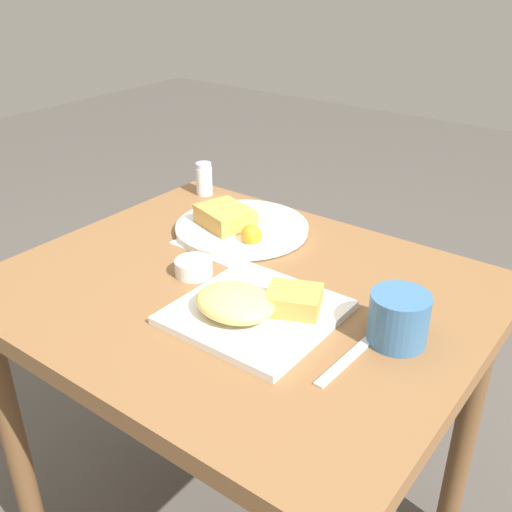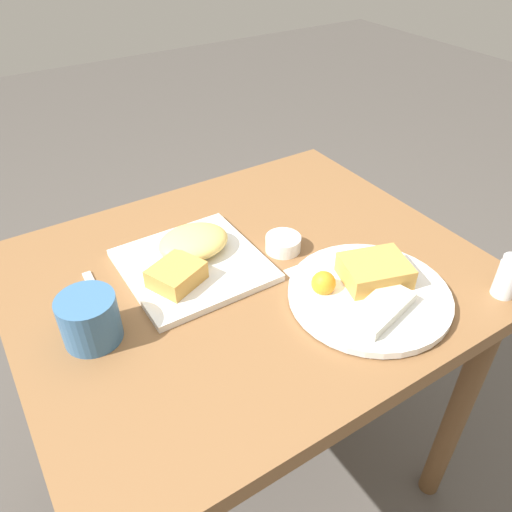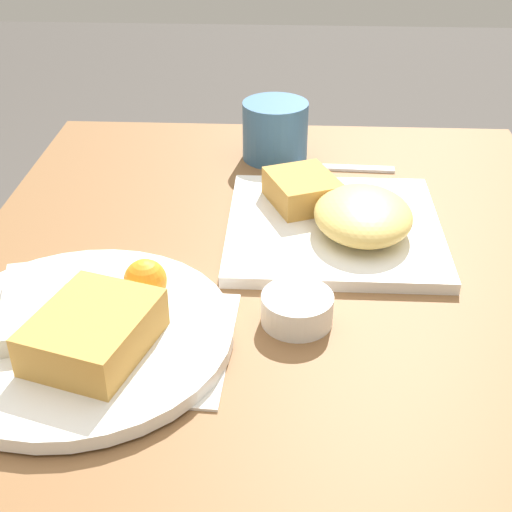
{
  "view_description": "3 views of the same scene",
  "coord_description": "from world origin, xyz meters",
  "px_view_note": "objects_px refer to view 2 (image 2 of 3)",
  "views": [
    {
      "loc": [
        0.6,
        -0.75,
        1.27
      ],
      "look_at": [
        0.01,
        0.04,
        0.76
      ],
      "focal_mm": 42.0,
      "sensor_mm": 36.0,
      "label": 1
    },
    {
      "loc": [
        0.39,
        0.64,
        1.31
      ],
      "look_at": [
        -0.01,
        0.02,
        0.75
      ],
      "focal_mm": 35.0,
      "sensor_mm": 36.0,
      "label": 2
    },
    {
      "loc": [
        -0.67,
        -0.01,
        1.14
      ],
      "look_at": [
        -0.01,
        0.02,
        0.73
      ],
      "focal_mm": 50.0,
      "sensor_mm": 36.0,
      "label": 3
    }
  ],
  "objects_px": {
    "sauce_ramekin": "(283,243)",
    "salt_shaker": "(507,279)",
    "plate_square_near": "(191,257)",
    "plate_oval_far": "(369,290)",
    "butter_knife": "(99,299)",
    "coffee_mug": "(90,319)"
  },
  "relations": [
    {
      "from": "plate_square_near",
      "to": "sauce_ramekin",
      "type": "height_order",
      "value": "plate_square_near"
    },
    {
      "from": "plate_oval_far",
      "to": "sauce_ramekin",
      "type": "xyz_separation_m",
      "value": [
        0.05,
        -0.2,
        -0.0
      ]
    },
    {
      "from": "coffee_mug",
      "to": "sauce_ramekin",
      "type": "bearing_deg",
      "value": -175.24
    },
    {
      "from": "plate_square_near",
      "to": "salt_shaker",
      "type": "bearing_deg",
      "value": 139.41
    },
    {
      "from": "salt_shaker",
      "to": "coffee_mug",
      "type": "relative_size",
      "value": 0.86
    },
    {
      "from": "sauce_ramekin",
      "to": "plate_square_near",
      "type": "bearing_deg",
      "value": -15.8
    },
    {
      "from": "sauce_ramekin",
      "to": "salt_shaker",
      "type": "bearing_deg",
      "value": 128.5
    },
    {
      "from": "plate_square_near",
      "to": "coffee_mug",
      "type": "height_order",
      "value": "coffee_mug"
    },
    {
      "from": "salt_shaker",
      "to": "butter_knife",
      "type": "xyz_separation_m",
      "value": [
        0.62,
        -0.38,
        -0.03
      ]
    },
    {
      "from": "plate_oval_far",
      "to": "butter_knife",
      "type": "xyz_separation_m",
      "value": [
        0.41,
        -0.25,
        -0.02
      ]
    },
    {
      "from": "butter_knife",
      "to": "plate_oval_far",
      "type": "bearing_deg",
      "value": 60.58
    },
    {
      "from": "butter_knife",
      "to": "coffee_mug",
      "type": "height_order",
      "value": "coffee_mug"
    },
    {
      "from": "plate_oval_far",
      "to": "coffee_mug",
      "type": "relative_size",
      "value": 3.06
    },
    {
      "from": "salt_shaker",
      "to": "plate_square_near",
      "type": "bearing_deg",
      "value": -40.59
    },
    {
      "from": "sauce_ramekin",
      "to": "butter_knife",
      "type": "xyz_separation_m",
      "value": [
        0.37,
        -0.05,
        -0.01
      ]
    },
    {
      "from": "plate_square_near",
      "to": "salt_shaker",
      "type": "height_order",
      "value": "salt_shaker"
    },
    {
      "from": "plate_square_near",
      "to": "butter_knife",
      "type": "relative_size",
      "value": 1.49
    },
    {
      "from": "sauce_ramekin",
      "to": "plate_oval_far",
      "type": "bearing_deg",
      "value": 102.97
    },
    {
      "from": "sauce_ramekin",
      "to": "salt_shaker",
      "type": "height_order",
      "value": "salt_shaker"
    },
    {
      "from": "plate_square_near",
      "to": "salt_shaker",
      "type": "distance_m",
      "value": 0.58
    },
    {
      "from": "plate_oval_far",
      "to": "salt_shaker",
      "type": "height_order",
      "value": "salt_shaker"
    },
    {
      "from": "plate_oval_far",
      "to": "butter_knife",
      "type": "bearing_deg",
      "value": -31.7
    }
  ]
}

